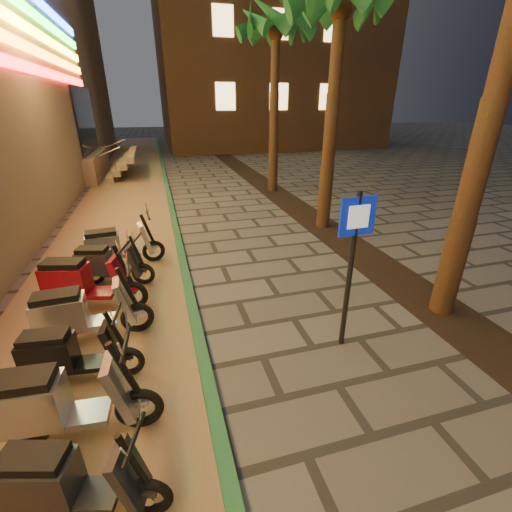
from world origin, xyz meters
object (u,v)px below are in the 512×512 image
object	(u,v)px
scooter_8	(80,313)
scooter_10	(106,264)
scooter_6	(55,403)
pedestrian_sign	(353,252)
scooter_5	(66,481)
scooter_11	(116,246)
scooter_9	(83,282)
scooter_7	(68,354)

from	to	relation	value
scooter_8	scooter_10	world-z (taller)	scooter_8
scooter_6	scooter_8	world-z (taller)	scooter_6
pedestrian_sign	scooter_6	size ratio (longest dim) A/B	1.39
scooter_5	scooter_6	distance (m)	0.94
scooter_11	scooter_6	bearing A→B (deg)	-99.26
pedestrian_sign	scooter_9	world-z (taller)	pedestrian_sign
scooter_5	scooter_7	bearing A→B (deg)	116.04
pedestrian_sign	scooter_6	bearing A→B (deg)	-172.85
scooter_10	pedestrian_sign	bearing A→B (deg)	-25.07
scooter_10	scooter_9	bearing A→B (deg)	-93.54
scooter_9	pedestrian_sign	bearing A→B (deg)	-13.99
scooter_9	scooter_11	size ratio (longest dim) A/B	1.06
scooter_10	scooter_11	xyz separation A→B (m)	(0.13, 0.87, 0.05)
pedestrian_sign	scooter_5	distance (m)	4.16
scooter_11	scooter_7	bearing A→B (deg)	-101.04
scooter_7	scooter_5	bearing A→B (deg)	-73.59
pedestrian_sign	scooter_7	distance (m)	4.18
scooter_6	scooter_9	xyz separation A→B (m)	(-0.18, 2.93, 0.01)
scooter_5	scooter_11	world-z (taller)	scooter_11
scooter_5	scooter_9	distance (m)	3.85
scooter_5	scooter_6	xyz separation A→B (m)	(-0.26, 0.90, 0.09)
pedestrian_sign	scooter_9	bearing A→B (deg)	148.78
pedestrian_sign	scooter_11	bearing A→B (deg)	129.98
pedestrian_sign	scooter_9	xyz separation A→B (m)	(-4.12, 2.25, -1.06)
scooter_8	scooter_9	distance (m)	1.06
scooter_8	scooter_11	bearing A→B (deg)	80.62
scooter_11	scooter_10	bearing A→B (deg)	-104.95
scooter_7	scooter_6	bearing A→B (deg)	-79.70
scooter_9	scooter_10	distance (m)	0.96
scooter_8	scooter_11	size ratio (longest dim) A/B	1.01
scooter_5	pedestrian_sign	bearing A→B (deg)	39.01
scooter_9	scooter_11	distance (m)	1.83
scooter_6	scooter_8	size ratio (longest dim) A/B	1.03
scooter_7	scooter_10	distance (m)	2.88
scooter_8	scooter_5	bearing A→B (deg)	-86.50
scooter_9	scooter_10	size ratio (longest dim) A/B	1.17
scooter_6	scooter_7	xyz separation A→B (m)	(-0.07, 0.95, -0.08)
scooter_9	scooter_10	xyz separation A→B (m)	(0.30, 0.91, -0.08)
scooter_5	scooter_8	size ratio (longest dim) A/B	0.85
scooter_7	scooter_9	distance (m)	1.98
scooter_7	scooter_11	world-z (taller)	scooter_11
scooter_10	scooter_6	bearing A→B (deg)	-77.19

